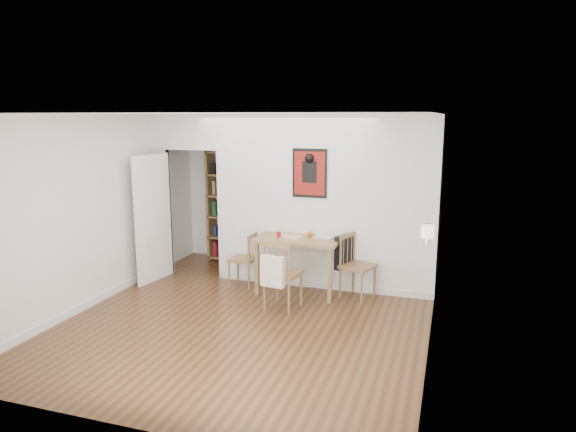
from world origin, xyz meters
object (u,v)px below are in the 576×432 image
(chair_left, at_px, (243,260))
(fireplace, at_px, (425,281))
(dining_table, at_px, (299,244))
(chair_front, at_px, (282,274))
(mantel_lamp, at_px, (427,233))
(notebook, at_px, (324,237))
(red_glass, at_px, (279,235))
(ceramic_jar_b, at_px, (428,228))
(orange_fruit, at_px, (310,234))
(ceramic_jar_a, at_px, (429,231))
(chair_right, at_px, (356,266))
(bookshelf, at_px, (231,207))

(chair_left, height_order, fireplace, fireplace)
(fireplace, bearing_deg, dining_table, 155.27)
(chair_front, relative_size, mantel_lamp, 4.28)
(chair_left, distance_m, notebook, 1.32)
(chair_front, distance_m, fireplace, 1.87)
(red_glass, xyz_separation_m, ceramic_jar_b, (2.12, -0.42, 0.33))
(orange_fruit, relative_size, ceramic_jar_b, 0.83)
(fireplace, xyz_separation_m, ceramic_jar_a, (0.01, 0.10, 0.60))
(ceramic_jar_b, bearing_deg, red_glass, 168.68)
(orange_fruit, bearing_deg, dining_table, -143.43)
(mantel_lamp, bearing_deg, notebook, 138.91)
(chair_front, distance_m, notebook, 0.96)
(orange_fruit, relative_size, ceramic_jar_a, 0.67)
(chair_right, xyz_separation_m, bookshelf, (-2.51, 1.28, 0.51))
(dining_table, height_order, red_glass, red_glass)
(dining_table, bearing_deg, ceramic_jar_a, -21.95)
(ceramic_jar_a, bearing_deg, dining_table, 158.05)
(chair_right, xyz_separation_m, red_glass, (-1.14, -0.09, 0.39))
(bookshelf, height_order, ceramic_jar_b, bookshelf)
(chair_left, relative_size, red_glass, 9.98)
(mantel_lamp, bearing_deg, ceramic_jar_a, 90.14)
(notebook, distance_m, ceramic_jar_b, 1.65)
(chair_right, relative_size, ceramic_jar_a, 7.73)
(mantel_lamp, distance_m, ceramic_jar_a, 0.48)
(orange_fruit, height_order, notebook, orange_fruit)
(chair_right, xyz_separation_m, ceramic_jar_b, (0.98, -0.51, 0.73))
(dining_table, bearing_deg, ceramic_jar_b, -15.59)
(ceramic_jar_a, xyz_separation_m, ceramic_jar_b, (-0.02, 0.24, -0.01))
(red_glass, relative_size, orange_fruit, 1.05)
(chair_left, height_order, orange_fruit, orange_fruit)
(chair_right, distance_m, red_glass, 1.21)
(dining_table, xyz_separation_m, notebook, (0.35, 0.09, 0.11))
(fireplace, distance_m, mantel_lamp, 0.78)
(orange_fruit, relative_size, mantel_lamp, 0.36)
(orange_fruit, bearing_deg, chair_right, -7.43)
(chair_right, bearing_deg, chair_left, -179.94)
(notebook, bearing_deg, fireplace, -32.18)
(bookshelf, height_order, red_glass, bookshelf)
(notebook, bearing_deg, dining_table, -164.96)
(bookshelf, distance_m, orange_fruit, 2.14)
(notebook, bearing_deg, chair_right, -10.17)
(chair_front, bearing_deg, orange_fruit, 79.63)
(ceramic_jar_b, bearing_deg, chair_front, -173.56)
(chair_left, relative_size, chair_right, 0.90)
(chair_right, distance_m, orange_fruit, 0.83)
(dining_table, relative_size, fireplace, 0.98)
(chair_left, xyz_separation_m, red_glass, (0.61, -0.09, 0.46))
(dining_table, bearing_deg, chair_left, 180.00)
(red_glass, bearing_deg, ceramic_jar_b, -11.32)
(ceramic_jar_b, bearing_deg, chair_left, 169.39)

